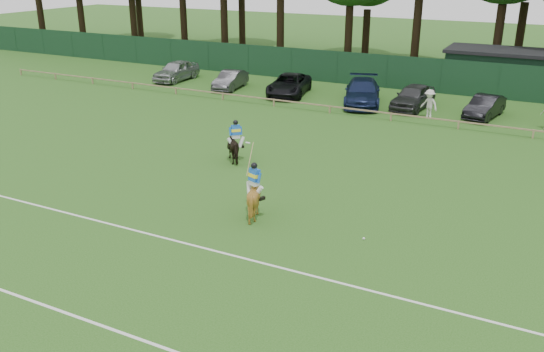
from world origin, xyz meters
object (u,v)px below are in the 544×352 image
Objects in this scene: hatch_grey at (413,97)px; utility_shed at (504,70)px; horse_chestnut at (254,196)px; suv_black at (289,85)px; estate_black at (485,107)px; polo_ball at (364,238)px; sedan_navy at (362,92)px; horse_dark at (236,147)px; sedan_silver at (176,71)px; spectator_left at (429,104)px; sedan_grey at (230,80)px.

hatch_grey is 9.60m from utility_shed.
suv_black is (-7.76, 19.41, -0.07)m from horse_chestnut.
polo_ball is (-1.32, -19.29, -0.63)m from estate_black.
polo_ball is (6.55, -19.11, -0.78)m from sedan_navy.
hatch_grey is 0.55× the size of utility_shed.
estate_black is at bearing 3.24° from hatch_grey.
horse_dark is at bearing -114.02° from estate_black.
spectator_left is (20.77, -2.50, 0.11)m from sedan_silver.
horse_dark is 0.31× the size of sedan_navy.
horse_dark is 0.21× the size of utility_shed.
utility_shed reaches higher than horse_dark.
spectator_left reaches higher than polo_ball.
horse_chestnut reaches higher than suv_black.
sedan_silver is 10.31m from suv_black.
utility_shed is (1.40, 27.89, 1.49)m from polo_ball.
spectator_left reaches higher than horse_chestnut.
horse_dark is 0.38× the size of hatch_grey.
sedan_navy is (1.72, 13.90, 0.09)m from horse_dark.
spectator_left reaches higher than sedan_grey.
sedan_grey is 10.44m from sedan_navy.
suv_black is 2.94× the size of spectator_left.
suv_black is 16.01m from utility_shed.
hatch_grey is 1.13× the size of estate_black.
sedan_silver is at bearing -161.65° from utility_shed.
hatch_grey is at bearing 150.39° from spectator_left.
hatch_grey reaches higher than horse_dark.
sedan_grey is at bearing -154.83° from utility_shed.
horse_dark is at bearing -31.75° from horse_chestnut.
spectator_left is 10.89m from utility_shed.
hatch_grey is at bearing -154.06° from horse_dark.
horse_dark is at bearing -113.10° from utility_shed.
hatch_grey is at bearing -172.37° from estate_black.
sedan_silver is 5.54m from sedan_grey.
sedan_grey is 4.81m from suv_black.
horse_chestnut reaches higher than polo_ball.
sedan_grey is at bearing -173.14° from hatch_grey.
sedan_navy is 63.17× the size of polo_ball.
sedan_navy is (-2.13, 19.08, 0.02)m from horse_chestnut.
polo_ball is (22.48, -19.97, -0.75)m from sedan_silver.
sedan_silver is (-14.21, 14.75, 0.06)m from horse_dark.
spectator_left is at bearing 95.59° from polo_ball.
suv_black is 13.50m from estate_black.
spectator_left is at bearing -14.70° from sedan_grey.
polo_ball is (12.18, -19.44, -0.69)m from suv_black.
sedan_grey is 0.49× the size of utility_shed.
utility_shed reaches higher than sedan_silver.
utility_shed is at bearing 67.14° from hatch_grey.
sedan_navy is at bearing -168.49° from estate_black.
horse_dark reaches higher than polo_ball.
suv_black is at bearing -148.11° from utility_shed.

